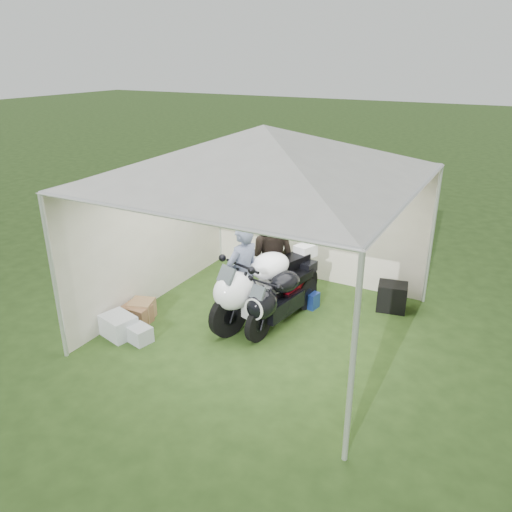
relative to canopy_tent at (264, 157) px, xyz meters
The scene contains 12 objects.
ground 2.58m from the canopy_tent, 89.22° to the right, with size 80.00×80.00×0.00m, color #263E16.
canopy_tent is the anchor object (origin of this frame).
motorcycle_white 1.97m from the canopy_tent, 129.60° to the left, with size 0.99×2.17×1.10m.
motorcycle_black 2.10m from the canopy_tent, 19.57° to the left, with size 0.57×1.77×0.87m.
paddock_stand 2.62m from the canopy_tent, 67.98° to the left, with size 0.35×0.22×0.26m, color blue.
person_dark_jacket 1.90m from the canopy_tent, 109.06° to the left, with size 0.81×0.63×1.67m, color black.
person_blue_jacket 1.80m from the canopy_tent, 158.87° to the right, with size 0.59×0.39×1.61m, color slate.
equipment_box 3.18m from the canopy_tent, 41.65° to the left, with size 0.45×0.36×0.45m, color black.
crate_0 3.23m from the canopy_tent, 143.17° to the right, with size 0.48×0.38×0.32m, color silver.
crate_1 3.08m from the canopy_tent, 157.25° to the right, with size 0.35×0.35×0.31m, color olive.
crate_2 3.08m from the canopy_tent, 136.52° to the right, with size 0.32×0.27×0.24m, color #B1B6BB.
crate_3 3.12m from the canopy_tent, 153.97° to the right, with size 0.42×0.30×0.28m, color brown.
Camera 1 is at (3.08, -5.91, 3.86)m, focal length 35.00 mm.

